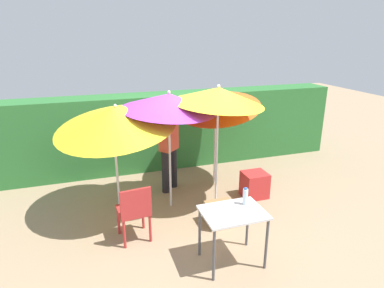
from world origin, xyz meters
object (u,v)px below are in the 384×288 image
at_px(cooler_box, 255,185).
at_px(folding_table, 233,218).
at_px(chair_plastic, 134,210).
at_px(crate_cardboard, 220,214).
at_px(umbrella_navy, 218,101).
at_px(person_vendor, 169,144).
at_px(bottle_water, 245,197).
at_px(umbrella_rainbow, 114,117).
at_px(umbrella_orange, 218,96).
at_px(umbrella_yellow, 169,102).

height_order(cooler_box, folding_table, folding_table).
distance_m(chair_plastic, crate_cardboard, 1.40).
height_order(umbrella_navy, person_vendor, umbrella_navy).
bearing_deg(bottle_water, umbrella_navy, 77.47).
bearing_deg(umbrella_rainbow, chair_plastic, -81.65).
bearing_deg(cooler_box, folding_table, -127.02).
height_order(umbrella_orange, cooler_box, umbrella_orange).
relative_size(umbrella_rainbow, chair_plastic, 2.36).
distance_m(umbrella_orange, person_vendor, 1.45).
xyz_separation_m(cooler_box, bottle_water, (-0.96, -1.45, 0.64)).
height_order(umbrella_rainbow, bottle_water, umbrella_rainbow).
xyz_separation_m(umbrella_navy, bottle_water, (-0.49, -2.21, -0.82)).
xyz_separation_m(umbrella_yellow, umbrella_navy, (1.10, 0.62, -0.17)).
bearing_deg(folding_table, cooler_box, 52.98).
bearing_deg(umbrella_navy, bottle_water, -102.53).
bearing_deg(person_vendor, umbrella_rainbow, -146.06).
height_order(umbrella_orange, folding_table, umbrella_orange).
height_order(umbrella_rainbow, folding_table, umbrella_rainbow).
xyz_separation_m(umbrella_orange, crate_cardboard, (-0.19, -0.65, -1.78)).
bearing_deg(cooler_box, umbrella_navy, 121.41).
height_order(umbrella_yellow, crate_cardboard, umbrella_yellow).
height_order(person_vendor, folding_table, person_vendor).
bearing_deg(folding_table, umbrella_yellow, 102.64).
distance_m(folding_table, bottle_water, 0.33).
relative_size(umbrella_orange, person_vendor, 1.15).
height_order(person_vendor, bottle_water, person_vendor).
bearing_deg(person_vendor, bottle_water, -78.10).
relative_size(umbrella_navy, chair_plastic, 2.37).
relative_size(folding_table, bottle_water, 3.33).
bearing_deg(cooler_box, umbrella_rainbow, 177.67).
relative_size(person_vendor, crate_cardboard, 4.37).
distance_m(umbrella_yellow, cooler_box, 2.27).
bearing_deg(person_vendor, umbrella_yellow, -102.39).
height_order(umbrella_orange, bottle_water, umbrella_orange).
relative_size(cooler_box, crate_cardboard, 1.10).
height_order(umbrella_orange, person_vendor, umbrella_orange).
height_order(umbrella_orange, chair_plastic, umbrella_orange).
height_order(umbrella_navy, chair_plastic, umbrella_navy).
bearing_deg(crate_cardboard, chair_plastic, -178.71).
distance_m(umbrella_rainbow, umbrella_navy, 2.09).
bearing_deg(umbrella_navy, cooler_box, -58.59).
distance_m(cooler_box, crate_cardboard, 1.18).
bearing_deg(bottle_water, umbrella_orange, 82.97).
bearing_deg(umbrella_navy, umbrella_rainbow, -161.41).
bearing_deg(crate_cardboard, folding_table, -103.25).
height_order(umbrella_yellow, cooler_box, umbrella_yellow).
height_order(umbrella_yellow, folding_table, umbrella_yellow).
distance_m(umbrella_orange, chair_plastic, 2.22).
distance_m(umbrella_orange, umbrella_navy, 0.88).
relative_size(umbrella_rainbow, crate_cardboard, 4.87).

